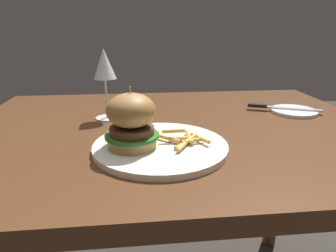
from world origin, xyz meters
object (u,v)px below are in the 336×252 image
(main_plate, at_px, (160,146))
(burger_sandwich, at_px, (131,120))
(wine_glass, at_px, (104,67))
(bread_plate, at_px, (294,111))
(table_knife, at_px, (277,107))

(main_plate, bearing_deg, burger_sandwich, -171.78)
(burger_sandwich, bearing_deg, wine_glass, 106.20)
(burger_sandwich, distance_m, wine_glass, 0.28)
(main_plate, height_order, wine_glass, wine_glass)
(bread_plate, xyz_separation_m, table_knife, (-0.05, 0.02, 0.01))
(burger_sandwich, height_order, bread_plate, burger_sandwich)
(table_knife, bearing_deg, burger_sandwich, -148.83)
(burger_sandwich, xyz_separation_m, bread_plate, (0.50, 0.26, -0.07))
(main_plate, relative_size, burger_sandwich, 2.28)
(burger_sandwich, relative_size, bread_plate, 0.93)
(bread_plate, bearing_deg, main_plate, -150.73)
(main_plate, relative_size, wine_glass, 1.48)
(wine_glass, bearing_deg, main_plate, -61.22)
(burger_sandwich, bearing_deg, main_plate, 8.22)
(main_plate, distance_m, table_knife, 0.48)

